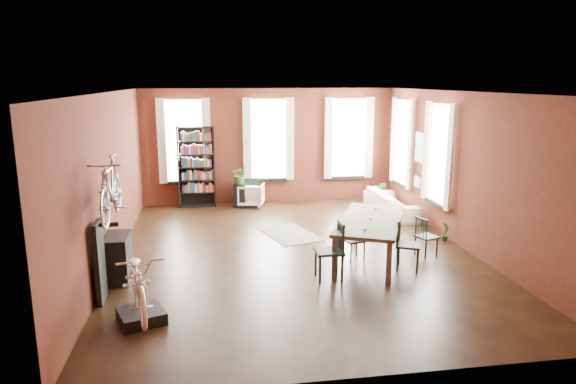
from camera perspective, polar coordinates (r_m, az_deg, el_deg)
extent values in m
plane|color=black|center=(10.45, 0.79, -6.78)|extent=(9.00, 9.00, 0.00)
cube|color=silver|center=(9.87, 0.84, 11.06)|extent=(7.00, 9.00, 0.04)
cube|color=#461A11|center=(14.44, -2.20, 5.10)|extent=(7.00, 0.04, 3.20)
cube|color=#461A11|center=(5.78, 8.38, -6.20)|extent=(7.00, 0.04, 3.20)
cube|color=#461A11|center=(10.07, -19.23, 1.22)|extent=(0.04, 9.00, 3.20)
cube|color=#461A11|center=(11.16, 18.83, 2.29)|extent=(0.04, 9.00, 3.20)
cube|color=white|center=(14.30, -11.42, 5.60)|extent=(1.00, 0.04, 2.20)
cube|color=beige|center=(14.23, -11.44, 5.57)|extent=(1.40, 0.06, 2.30)
cube|color=white|center=(14.39, -2.19, 5.88)|extent=(1.00, 0.04, 2.20)
cube|color=beige|center=(14.32, -2.16, 5.85)|extent=(1.40, 0.06, 2.30)
cube|color=white|center=(14.83, 6.72, 6.00)|extent=(1.00, 0.04, 2.20)
cube|color=beige|center=(14.76, 6.79, 5.97)|extent=(1.40, 0.06, 2.30)
cube|color=white|center=(12.00, 16.58, 4.07)|extent=(0.04, 1.00, 2.20)
cube|color=beige|center=(11.97, 16.28, 4.07)|extent=(0.06, 1.40, 2.30)
cube|color=white|center=(14.00, 12.75, 5.40)|extent=(0.04, 1.00, 2.20)
cube|color=beige|center=(13.98, 12.48, 5.40)|extent=(0.06, 1.40, 2.30)
cube|color=black|center=(12.99, 14.48, 4.79)|extent=(0.04, 0.55, 0.75)
cube|color=black|center=(13.13, 14.28, 1.11)|extent=(0.04, 0.45, 0.35)
cube|color=brown|center=(10.02, 9.08, -5.28)|extent=(2.03, 2.68, 0.83)
cube|color=#162F31|center=(9.00, 4.57, -6.55)|extent=(0.48, 0.48, 1.03)
cube|color=black|center=(10.07, 7.37, -5.30)|extent=(0.43, 0.43, 0.78)
cube|color=#1E301C|center=(9.70, 13.24, -5.72)|extent=(0.58, 0.58, 0.94)
cube|color=#183335|center=(10.53, 15.15, -4.80)|extent=(0.47, 0.47, 0.79)
cube|color=black|center=(14.22, -10.12, 2.77)|extent=(1.00, 0.32, 2.20)
imported|color=white|center=(14.21, -4.10, -0.19)|extent=(0.79, 0.76, 0.69)
imported|color=beige|center=(13.50, 11.34, -0.79)|extent=(0.61, 2.08, 0.81)
cube|color=black|center=(11.65, 0.18, -4.70)|extent=(1.39, 1.78, 0.01)
cube|color=black|center=(7.91, -15.97, -13.09)|extent=(0.78, 0.78, 0.18)
cube|color=black|center=(8.58, -20.21, -7.31)|extent=(0.16, 0.60, 1.30)
cube|color=black|center=(9.47, -18.34, -6.92)|extent=(0.40, 0.80, 0.80)
cube|color=black|center=(14.10, -5.31, -0.39)|extent=(0.41, 0.41, 0.65)
imported|color=#2A5A24|center=(14.71, 10.20, -0.74)|extent=(0.57, 0.71, 0.28)
imported|color=#2D5421|center=(11.68, 17.01, -4.85)|extent=(0.45, 0.47, 0.15)
imported|color=white|center=(7.54, -16.46, -6.44)|extent=(0.81, 1.04, 1.77)
imported|color=#A5A8AD|center=(8.17, -19.26, 2.55)|extent=(0.47, 1.00, 1.66)
imported|color=#2F6126|center=(13.99, -5.33, 1.72)|extent=(0.61, 0.64, 0.41)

